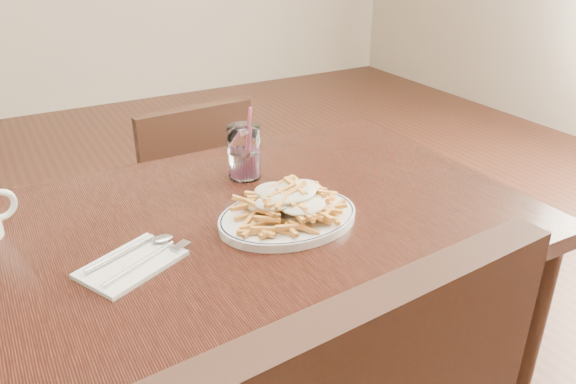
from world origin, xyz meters
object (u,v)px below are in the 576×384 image
table (252,246)px  fries_plate (288,217)px  water_glass (244,155)px  chair_far (190,200)px  loaded_fries (288,198)px

table → fries_plate: fries_plate is taller
table → fries_plate: (0.05, -0.07, 0.09)m
fries_plate → water_glass: size_ratio=1.84×
chair_far → loaded_fries: (-0.04, -0.75, 0.35)m
loaded_fries → water_glass: water_glass is taller
fries_plate → water_glass: (0.02, 0.25, 0.05)m
loaded_fries → chair_far: bearing=87.1°
fries_plate → loaded_fries: bearing=116.6°
table → loaded_fries: (0.05, -0.07, 0.14)m
chair_far → water_glass: bearing=-92.0°
table → chair_far: bearing=82.3°
table → chair_far: (0.09, 0.68, -0.21)m
loaded_fries → water_glass: 0.25m
fries_plate → chair_far: bearing=87.1°
chair_far → loaded_fries: size_ratio=3.11×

